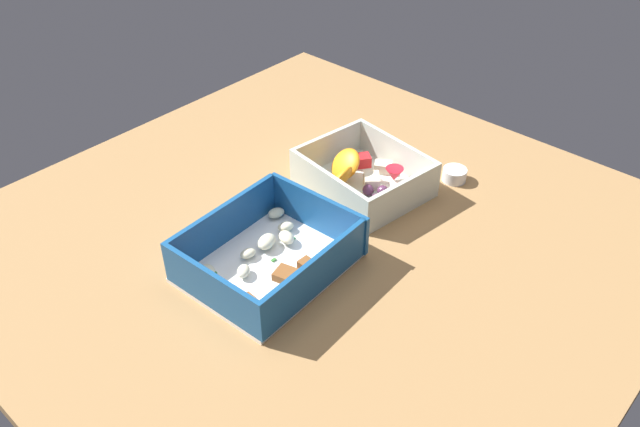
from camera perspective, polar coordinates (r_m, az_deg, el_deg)
name	(u,v)px	position (r cm, az deg, el deg)	size (l,w,h in cm)	color
table_surface	(318,239)	(83.52, -0.15, -2.27)	(80.00, 80.00, 2.00)	#9E7547
pasta_container	(269,257)	(76.70, -4.55, -3.87)	(19.40, 16.13, 6.05)	white
fruit_bowl	(363,178)	(89.73, 3.86, 3.17)	(15.66, 17.67, 5.40)	silver
paper_cup_liner	(454,175)	(93.93, 11.82, 3.39)	(3.43, 3.43, 1.84)	white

